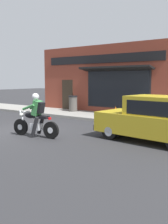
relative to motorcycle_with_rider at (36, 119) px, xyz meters
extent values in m
plane|color=#2B2B2D|center=(0.33, 1.39, -0.68)|extent=(80.00, 80.00, 0.00)
cube|color=gray|center=(5.57, 4.39, -0.61)|extent=(2.60, 22.00, 0.14)
cube|color=brown|center=(7.12, 1.65, 1.42)|extent=(0.50, 9.44, 4.20)
cube|color=black|center=(6.85, 0.47, 0.87)|extent=(0.04, 3.97, 2.10)
cube|color=black|center=(6.87, 0.47, 0.87)|extent=(0.02, 4.16, 2.20)
cube|color=#2D2319|center=(6.85, 4.25, 0.37)|extent=(0.04, 0.90, 2.10)
cube|color=black|center=(6.52, 0.47, 2.07)|extent=(0.81, 4.53, 0.24)
cube|color=black|center=(6.84, 1.65, 2.67)|extent=(0.06, 8.03, 0.50)
cylinder|color=black|center=(-0.11, 0.71, -0.37)|extent=(0.19, 0.63, 0.62)
cylinder|color=silver|center=(-0.11, 0.71, -0.37)|extent=(0.15, 0.23, 0.22)
cylinder|color=black|center=(0.10, -0.67, -0.37)|extent=(0.19, 0.63, 0.62)
cylinder|color=silver|center=(0.10, -0.67, -0.37)|extent=(0.15, 0.23, 0.22)
cube|color=silver|center=(0.00, -0.03, -0.29)|extent=(0.34, 0.44, 0.24)
ellipsoid|color=black|center=(-0.04, 0.22, 0.12)|extent=(0.38, 0.56, 0.24)
cube|color=black|center=(0.04, -0.26, 0.08)|extent=(0.34, 0.59, 0.10)
cylinder|color=silver|center=(-0.10, 0.61, -0.05)|extent=(0.12, 0.33, 0.68)
cylinder|color=silver|center=(-0.08, 0.50, 0.23)|extent=(0.56, 0.12, 0.04)
sphere|color=silver|center=(-0.10, 0.66, 0.11)|extent=(0.16, 0.16, 0.16)
cylinder|color=silver|center=(0.22, -0.40, -0.39)|extent=(0.16, 0.56, 0.08)
cube|color=red|center=(0.09, -0.62, 0.05)|extent=(0.13, 0.08, 0.08)
cylinder|color=black|center=(-0.16, -0.12, -0.25)|extent=(0.19, 0.37, 0.71)
cylinder|color=black|center=(0.19, -0.07, -0.25)|extent=(0.19, 0.37, 0.71)
cube|color=#387F42|center=(0.01, -0.08, 0.40)|extent=(0.39, 0.38, 0.57)
cylinder|color=#387F42|center=(-0.22, 0.13, 0.44)|extent=(0.17, 0.53, 0.26)
cylinder|color=#387F42|center=(0.17, 0.19, 0.44)|extent=(0.17, 0.53, 0.26)
sphere|color=silver|center=(0.00, -0.02, 0.81)|extent=(0.26, 0.26, 0.26)
cube|color=black|center=(0.03, -0.24, 0.42)|extent=(0.31, 0.28, 0.42)
cylinder|color=black|center=(1.24, -2.43, -0.38)|extent=(0.24, 0.62, 0.60)
cylinder|color=silver|center=(1.24, -2.43, -0.38)|extent=(0.23, 0.35, 0.33)
cylinder|color=black|center=(2.67, -2.58, -0.38)|extent=(0.24, 0.62, 0.60)
cylinder|color=silver|center=(2.67, -2.58, -0.38)|extent=(0.23, 0.35, 0.33)
cube|color=gold|center=(1.84, -3.70, -0.08)|extent=(2.00, 3.85, 0.70)
cube|color=gold|center=(1.81, -3.95, 0.56)|extent=(1.62, 2.04, 0.66)
cube|color=black|center=(1.90, -3.08, 0.51)|extent=(1.35, 0.48, 0.51)
cube|color=black|center=(1.09, -3.88, 0.54)|extent=(0.18, 1.52, 0.46)
cube|color=black|center=(2.53, -4.02, 0.54)|extent=(0.18, 1.52, 0.46)
cube|color=silver|center=(1.52, -1.80, 0.04)|extent=(0.24, 0.06, 0.14)
cube|color=silver|center=(2.53, -1.90, 0.04)|extent=(0.24, 0.06, 0.14)
cube|color=#28282B|center=(2.02, -1.88, -0.33)|extent=(1.61, 0.28, 0.20)
cylinder|color=red|center=(5.50, -2.60, -0.46)|extent=(0.24, 0.24, 0.16)
cylinder|color=red|center=(5.50, -2.60, -0.09)|extent=(0.18, 0.18, 0.58)
sphere|color=red|center=(5.50, -2.60, 0.24)|extent=(0.20, 0.20, 0.20)
cylinder|color=red|center=(5.37, -2.60, -0.04)|extent=(0.10, 0.08, 0.08)
cylinder|color=red|center=(5.63, -2.60, -0.04)|extent=(0.10, 0.08, 0.08)
cube|color=black|center=(5.30, -0.35, -0.52)|extent=(0.36, 0.36, 0.04)
cone|color=orange|center=(5.30, -0.35, -0.22)|extent=(0.28, 0.28, 0.56)
cylinder|color=white|center=(5.30, -0.35, -0.20)|extent=(0.20, 0.20, 0.08)
cylinder|color=#514C47|center=(6.09, 3.15, -0.09)|extent=(0.52, 0.52, 0.90)
cylinder|color=black|center=(6.09, 3.15, 0.40)|extent=(0.56, 0.56, 0.08)
camera|label=1|loc=(-6.60, -7.11, 1.43)|focal=42.00mm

